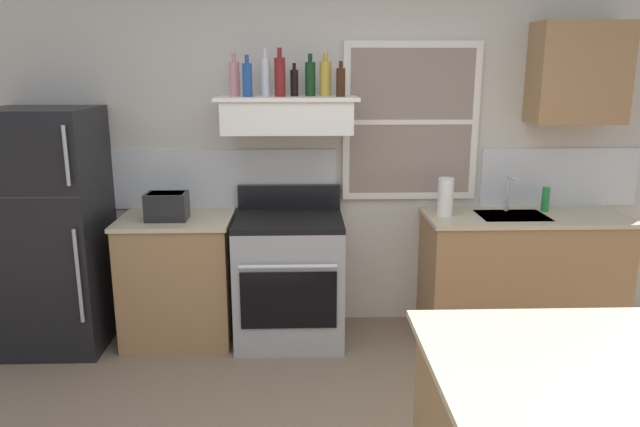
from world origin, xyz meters
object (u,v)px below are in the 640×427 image
object	(u,v)px
bottle_balsamic_dark	(294,82)
bottle_rose_pink	(235,78)
toaster	(167,206)
stove_range	(289,277)
bottle_brown_stout	(341,82)
refrigerator	(51,230)
dish_soap_bottle	(545,199)
bottle_dark_green_wine	(310,78)
bottle_champagne_gold_foil	(326,78)
bottle_red_label_wine	(280,76)
bottle_clear_tall	(266,76)
paper_towel_roll	(445,197)
bottle_blue_liqueur	(247,79)

from	to	relation	value
bottle_balsamic_dark	bottle_rose_pink	bearing A→B (deg)	-179.41
toaster	stove_range	xyz separation A→B (m)	(0.84, 0.03, -0.54)
stove_range	bottle_rose_pink	world-z (taller)	bottle_rose_pink
bottle_brown_stout	bottle_balsamic_dark	bearing A→B (deg)	163.96
bottle_balsamic_dark	refrigerator	bearing A→B (deg)	-174.83
toaster	dish_soap_bottle	size ratio (longest dim) A/B	1.65
refrigerator	bottle_dark_green_wine	distance (m)	2.08
bottle_dark_green_wine	dish_soap_bottle	world-z (taller)	bottle_dark_green_wine
bottle_champagne_gold_foil	refrigerator	bearing A→B (deg)	-176.26
bottle_dark_green_wine	stove_range	bearing A→B (deg)	-141.04
bottle_rose_pink	bottle_red_label_wine	bearing A→B (deg)	-12.09
toaster	bottle_champagne_gold_foil	world-z (taller)	bottle_champagne_gold_foil
bottle_clear_tall	dish_soap_bottle	size ratio (longest dim) A/B	1.77
bottle_red_label_wine	bottle_champagne_gold_foil	xyz separation A→B (m)	(0.31, 0.04, -0.01)
toaster	stove_range	world-z (taller)	toaster
bottle_dark_green_wine	bottle_balsamic_dark	bearing A→B (deg)	178.43
stove_range	paper_towel_roll	distance (m)	1.26
stove_range	dish_soap_bottle	distance (m)	1.96
bottle_clear_tall	bottle_rose_pink	bearing A→B (deg)	177.34
refrigerator	paper_towel_roll	bearing A→B (deg)	1.25
bottle_rose_pink	toaster	bearing A→B (deg)	-162.17
bottle_rose_pink	bottle_red_label_wine	size ratio (longest dim) A/B	0.90
toaster	bottle_red_label_wine	distance (m)	1.18
stove_range	bottle_brown_stout	distance (m)	1.43
toaster	stove_range	bearing A→B (deg)	1.88
bottle_balsamic_dark	bottle_red_label_wine	bearing A→B (deg)	-143.53
dish_soap_bottle	bottle_rose_pink	bearing A→B (deg)	-179.72
bottle_clear_tall	bottle_champagne_gold_foil	distance (m)	0.41
stove_range	dish_soap_bottle	world-z (taller)	same
bottle_blue_liqueur	bottle_clear_tall	distance (m)	0.14
bottle_balsamic_dark	dish_soap_bottle	distance (m)	2.01
toaster	bottle_champagne_gold_foil	size ratio (longest dim) A/B	1.02
toaster	paper_towel_roll	world-z (taller)	paper_towel_roll
stove_range	bottle_blue_liqueur	world-z (taller)	bottle_blue_liqueur
stove_range	paper_towel_roll	bearing A→B (deg)	1.92
bottle_brown_stout	bottle_champagne_gold_foil	bearing A→B (deg)	148.37
bottle_balsamic_dark	bottle_blue_liqueur	bearing A→B (deg)	-163.60
bottle_rose_pink	bottle_red_label_wine	distance (m)	0.32
toaster	bottle_blue_liqueur	distance (m)	1.03
bottle_blue_liqueur	bottle_balsamic_dark	xyz separation A→B (m)	(0.31, 0.09, -0.02)
bottle_rose_pink	bottle_clear_tall	xyz separation A→B (m)	(0.21, -0.01, 0.01)
toaster	dish_soap_bottle	world-z (taller)	toaster
bottle_balsamic_dark	paper_towel_roll	distance (m)	1.33
stove_range	bottle_champagne_gold_foil	xyz separation A→B (m)	(0.26, 0.10, 1.40)
bottle_balsamic_dark	bottle_dark_green_wine	bearing A→B (deg)	-1.57
bottle_clear_tall	bottle_dark_green_wine	bearing A→B (deg)	2.10
dish_soap_bottle	bottle_clear_tall	bearing A→B (deg)	-179.41
refrigerator	stove_range	xyz separation A→B (m)	(1.65, 0.02, -0.37)
bottle_rose_pink	dish_soap_bottle	size ratio (longest dim) A/B	1.60
bottle_clear_tall	bottle_balsamic_dark	xyz separation A→B (m)	(0.19, 0.01, -0.04)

